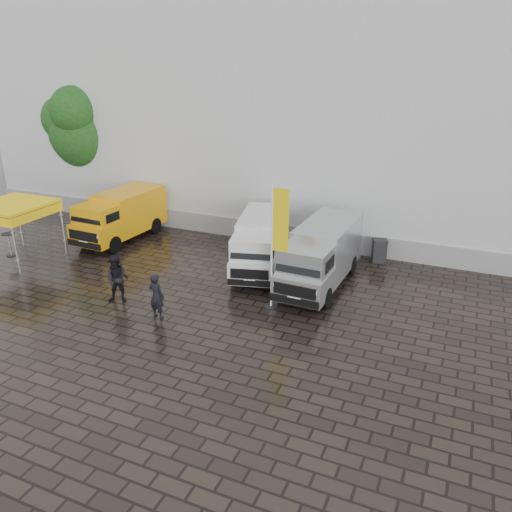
{
  "coord_description": "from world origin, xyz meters",
  "views": [
    {
      "loc": [
        7.39,
        -14.7,
        8.83
      ],
      "look_at": [
        0.11,
        2.2,
        1.54
      ],
      "focal_mm": 35.0,
      "sensor_mm": 36.0,
      "label": 1
    }
  ],
  "objects_px": {
    "wheelie_bin": "(379,250)",
    "van_silver": "(321,257)",
    "flagpole": "(276,241)",
    "person_tent": "(118,279)",
    "person_front": "(157,296)",
    "van_white": "(259,245)",
    "cocktail_table": "(9,245)",
    "canopy_tent": "(12,207)",
    "van_yellow": "(120,217)"
  },
  "relations": [
    {
      "from": "wheelie_bin",
      "to": "van_silver",
      "type": "bearing_deg",
      "value": -134.55
    },
    {
      "from": "flagpole",
      "to": "person_tent",
      "type": "relative_size",
      "value": 2.56
    },
    {
      "from": "van_silver",
      "to": "wheelie_bin",
      "type": "xyz_separation_m",
      "value": [
        1.78,
        3.62,
        -0.72
      ]
    },
    {
      "from": "person_front",
      "to": "flagpole",
      "type": "bearing_deg",
      "value": -140.55
    },
    {
      "from": "van_white",
      "to": "cocktail_table",
      "type": "xyz_separation_m",
      "value": [
        -11.62,
        -3.22,
        -0.61
      ]
    },
    {
      "from": "canopy_tent",
      "to": "person_tent",
      "type": "bearing_deg",
      "value": -14.37
    },
    {
      "from": "van_white",
      "to": "canopy_tent",
      "type": "bearing_deg",
      "value": -177.87
    },
    {
      "from": "flagpole",
      "to": "wheelie_bin",
      "type": "bearing_deg",
      "value": 66.34
    },
    {
      "from": "person_front",
      "to": "wheelie_bin",
      "type": "bearing_deg",
      "value": -120.56
    },
    {
      "from": "van_white",
      "to": "person_tent",
      "type": "height_order",
      "value": "van_white"
    },
    {
      "from": "van_silver",
      "to": "person_front",
      "type": "xyz_separation_m",
      "value": [
        -4.62,
        -5.06,
        -0.39
      ]
    },
    {
      "from": "van_silver",
      "to": "person_front",
      "type": "bearing_deg",
      "value": -130.21
    },
    {
      "from": "van_white",
      "to": "canopy_tent",
      "type": "relative_size",
      "value": 1.78
    },
    {
      "from": "van_silver",
      "to": "flagpole",
      "type": "bearing_deg",
      "value": -107.84
    },
    {
      "from": "van_yellow",
      "to": "van_white",
      "type": "height_order",
      "value": "van_yellow"
    },
    {
      "from": "van_yellow",
      "to": "canopy_tent",
      "type": "distance_m",
      "value": 5.1
    },
    {
      "from": "van_white",
      "to": "wheelie_bin",
      "type": "distance_m",
      "value": 5.69
    },
    {
      "from": "van_yellow",
      "to": "cocktail_table",
      "type": "height_order",
      "value": "van_yellow"
    },
    {
      "from": "cocktail_table",
      "to": "person_tent",
      "type": "xyz_separation_m",
      "value": [
        7.88,
        -1.91,
        0.39
      ]
    },
    {
      "from": "person_tent",
      "to": "cocktail_table",
      "type": "bearing_deg",
      "value": 143.68
    },
    {
      "from": "person_front",
      "to": "person_tent",
      "type": "bearing_deg",
      "value": -7.83
    },
    {
      "from": "cocktail_table",
      "to": "van_yellow",
      "type": "bearing_deg",
      "value": 48.67
    },
    {
      "from": "van_yellow",
      "to": "cocktail_table",
      "type": "distance_m",
      "value": 5.35
    },
    {
      "from": "van_white",
      "to": "wheelie_bin",
      "type": "bearing_deg",
      "value": 17.88
    },
    {
      "from": "person_tent",
      "to": "canopy_tent",
      "type": "bearing_deg",
      "value": 142.95
    },
    {
      "from": "van_silver",
      "to": "person_tent",
      "type": "relative_size",
      "value": 3.07
    },
    {
      "from": "flagpole",
      "to": "wheelie_bin",
      "type": "distance_m",
      "value": 7.15
    },
    {
      "from": "wheelie_bin",
      "to": "person_front",
      "type": "xyz_separation_m",
      "value": [
        -6.4,
        -8.68,
        0.32
      ]
    },
    {
      "from": "van_yellow",
      "to": "van_silver",
      "type": "xyz_separation_m",
      "value": [
        11.1,
        -1.35,
        0.03
      ]
    },
    {
      "from": "flagpole",
      "to": "van_silver",
      "type": "bearing_deg",
      "value": 69.98
    },
    {
      "from": "van_yellow",
      "to": "van_silver",
      "type": "height_order",
      "value": "van_silver"
    },
    {
      "from": "van_white",
      "to": "flagpole",
      "type": "distance_m",
      "value": 4.09
    },
    {
      "from": "flagpole",
      "to": "wheelie_bin",
      "type": "height_order",
      "value": "flagpole"
    },
    {
      "from": "van_white",
      "to": "person_tent",
      "type": "xyz_separation_m",
      "value": [
        -3.75,
        -5.13,
        -0.23
      ]
    },
    {
      "from": "canopy_tent",
      "to": "van_white",
      "type": "bearing_deg",
      "value": 16.77
    },
    {
      "from": "cocktail_table",
      "to": "person_front",
      "type": "distance_m",
      "value": 10.28
    },
    {
      "from": "van_yellow",
      "to": "flagpole",
      "type": "xyz_separation_m",
      "value": [
        10.14,
        -3.98,
        1.47
      ]
    },
    {
      "from": "van_yellow",
      "to": "person_front",
      "type": "height_order",
      "value": "van_yellow"
    },
    {
      "from": "van_silver",
      "to": "cocktail_table",
      "type": "xyz_separation_m",
      "value": [
        -14.61,
        -2.64,
        -0.7
      ]
    },
    {
      "from": "cocktail_table",
      "to": "person_tent",
      "type": "relative_size",
      "value": 0.59
    },
    {
      "from": "van_silver",
      "to": "cocktail_table",
      "type": "bearing_deg",
      "value": -167.58
    },
    {
      "from": "canopy_tent",
      "to": "cocktail_table",
      "type": "relative_size",
      "value": 2.71
    },
    {
      "from": "van_yellow",
      "to": "canopy_tent",
      "type": "bearing_deg",
      "value": -122.08
    },
    {
      "from": "van_silver",
      "to": "wheelie_bin",
      "type": "bearing_deg",
      "value": 66.0
    },
    {
      "from": "canopy_tent",
      "to": "wheelie_bin",
      "type": "relative_size",
      "value": 2.8
    },
    {
      "from": "van_white",
      "to": "van_silver",
      "type": "distance_m",
      "value": 3.04
    },
    {
      "from": "cocktail_table",
      "to": "wheelie_bin",
      "type": "height_order",
      "value": "cocktail_table"
    },
    {
      "from": "van_silver",
      "to": "person_front",
      "type": "relative_size",
      "value": 3.36
    },
    {
      "from": "wheelie_bin",
      "to": "person_front",
      "type": "distance_m",
      "value": 10.79
    },
    {
      "from": "van_silver",
      "to": "canopy_tent",
      "type": "relative_size",
      "value": 1.91
    }
  ]
}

